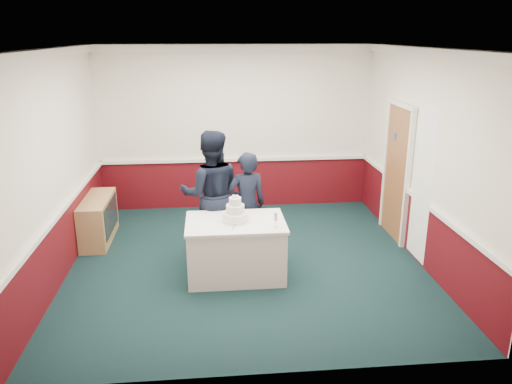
{
  "coord_description": "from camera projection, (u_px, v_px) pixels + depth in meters",
  "views": [
    {
      "loc": [
        -0.49,
        -6.57,
        3.18
      ],
      "look_at": [
        0.13,
        -0.1,
        1.1
      ],
      "focal_mm": 35.0,
      "sensor_mm": 36.0,
      "label": 1
    }
  ],
  "objects": [
    {
      "name": "cake_table",
      "position": [
        236.0,
        248.0,
        6.75
      ],
      "size": [
        1.32,
        0.92,
        0.79
      ],
      "color": "white",
      "rests_on": "ground"
    },
    {
      "name": "ground",
      "position": [
        246.0,
        262.0,
        7.25
      ],
      "size": [
        5.0,
        5.0,
        0.0
      ],
      "primitive_type": "plane",
      "color": "black",
      "rests_on": "ground"
    },
    {
      "name": "wedding_cake",
      "position": [
        235.0,
        213.0,
        6.6
      ],
      "size": [
        0.35,
        0.35,
        0.36
      ],
      "color": "white",
      "rests_on": "cake_table"
    },
    {
      "name": "cake_knife",
      "position": [
        234.0,
        227.0,
        6.44
      ],
      "size": [
        0.07,
        0.22,
        0.0
      ],
      "primitive_type": "cube",
      "rotation": [
        0.0,
        0.0,
        -0.23
      ],
      "color": "silver",
      "rests_on": "cake_table"
    },
    {
      "name": "sideboard",
      "position": [
        98.0,
        219.0,
        7.93
      ],
      "size": [
        0.41,
        1.2,
        0.7
      ],
      "color": "tan",
      "rests_on": "ground"
    },
    {
      "name": "person_woman",
      "position": [
        247.0,
        205.0,
        7.27
      ],
      "size": [
        0.64,
        0.48,
        1.58
      ],
      "primitive_type": "imported",
      "rotation": [
        0.0,
        0.0,
        3.34
      ],
      "color": "black",
      "rests_on": "ground"
    },
    {
      "name": "champagne_flute",
      "position": [
        276.0,
        218.0,
        6.37
      ],
      "size": [
        0.05,
        0.05,
        0.21
      ],
      "color": "silver",
      "rests_on": "cake_table"
    },
    {
      "name": "room_shell",
      "position": [
        248.0,
        121.0,
        7.23
      ],
      "size": [
        5.0,
        5.0,
        3.0
      ],
      "color": "white",
      "rests_on": "ground"
    },
    {
      "name": "person_man",
      "position": [
        211.0,
        194.0,
        7.26
      ],
      "size": [
        0.93,
        0.73,
        1.88
      ],
      "primitive_type": "imported",
      "rotation": [
        0.0,
        0.0,
        3.12
      ],
      "color": "black",
      "rests_on": "ground"
    }
  ]
}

